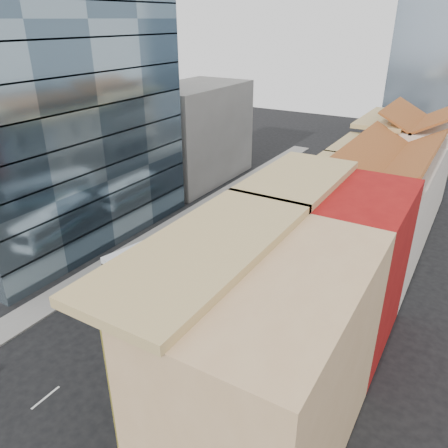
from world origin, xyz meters
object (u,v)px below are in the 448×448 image
Objects in this scene: office_tower at (55,100)px; bus_left_far at (224,213)px; bus_left_near at (159,255)px; bus_right at (271,249)px; shophouse_tan at (269,370)px.

bus_left_far is at bearing 38.80° from office_tower.
office_tower is 21.81m from bus_left_far.
office_tower is 2.70× the size of bus_left_near.
bus_right is (8.96, -5.80, 0.33)m from bus_left_far.
bus_right is (22.35, 4.96, -13.11)m from office_tower.
shophouse_tan is at bearing -50.66° from bus_left_far.
office_tower is (-31.00, 14.00, 9.00)m from shophouse_tan.
office_tower reaches higher than bus_left_near.
bus_left_near is 1.14× the size of bus_left_far.
bus_left_far is at bearing 103.43° from bus_left_near.
shophouse_tan is 21.24m from bus_right.
shophouse_tan is 1.26× the size of bus_left_near.
office_tower is 3.08× the size of bus_left_far.
bus_left_far is (13.39, 10.76, -13.44)m from office_tower.
shophouse_tan is 21.96m from bus_left_near.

